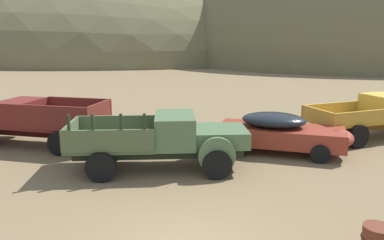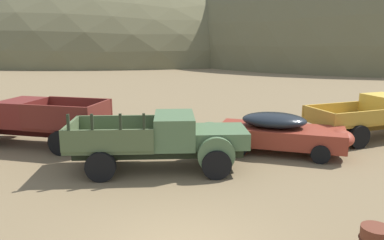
# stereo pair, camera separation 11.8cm
# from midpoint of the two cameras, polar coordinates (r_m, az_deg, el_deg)

# --- Properties ---
(hill_far_left) EXTENTS (88.86, 73.82, 37.02)m
(hill_far_left) POSITION_cam_midpoint_polar(r_m,az_deg,el_deg) (88.03, -11.17, 9.46)
(hill_far_left) COLOR brown
(hill_far_left) RESTS_ON ground
(hill_distant) EXTENTS (73.20, 62.53, 48.83)m
(hill_distant) POSITION_cam_midpoint_polar(r_m,az_deg,el_deg) (78.02, 25.05, 8.15)
(hill_distant) COLOR brown
(hill_distant) RESTS_ON ground
(truck_oxblood) EXTENTS (6.36, 3.52, 1.91)m
(truck_oxblood) POSITION_cam_midpoint_polar(r_m,az_deg,el_deg) (17.15, -23.96, -0.11)
(truck_oxblood) COLOR black
(truck_oxblood) RESTS_ON ground
(truck_weathered_green) EXTENTS (6.01, 2.59, 2.16)m
(truck_weathered_green) POSITION_cam_midpoint_polar(r_m,az_deg,el_deg) (12.92, -3.34, -3.04)
(truck_weathered_green) COLOR #232B1B
(truck_weathered_green) RESTS_ON ground
(car_rust_red) EXTENTS (5.32, 3.36, 1.57)m
(car_rust_red) POSITION_cam_midpoint_polar(r_m,az_deg,el_deg) (15.09, 13.56, -1.80)
(car_rust_red) COLOR maroon
(car_rust_red) RESTS_ON ground
(truck_faded_yellow) EXTENTS (6.64, 3.89, 1.89)m
(truck_faded_yellow) POSITION_cam_midpoint_polar(r_m,az_deg,el_deg) (19.04, 26.55, 0.75)
(truck_faded_yellow) COLOR brown
(truck_faded_yellow) RESTS_ON ground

